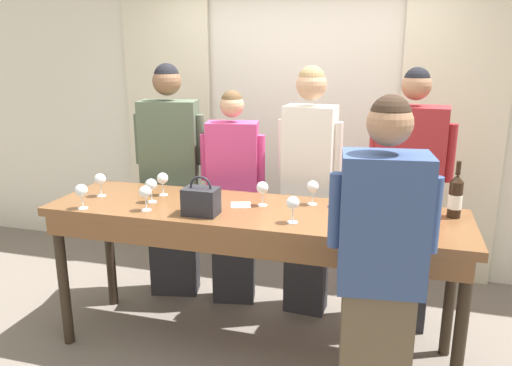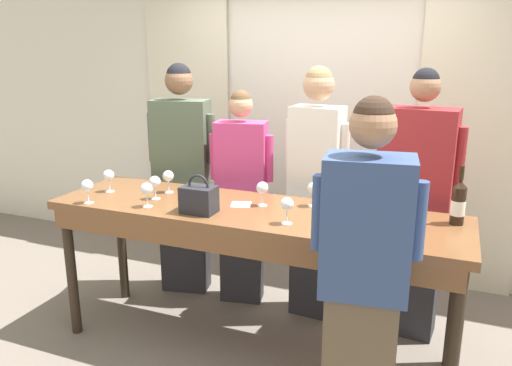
{
  "view_description": "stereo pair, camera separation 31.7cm",
  "coord_description": "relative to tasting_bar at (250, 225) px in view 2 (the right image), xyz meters",
  "views": [
    {
      "loc": [
        0.84,
        -2.88,
        1.97
      ],
      "look_at": [
        0.0,
        0.07,
        1.15
      ],
      "focal_mm": 35.0,
      "sensor_mm": 36.0,
      "label": 1
    },
    {
      "loc": [
        1.14,
        -2.77,
        1.97
      ],
      "look_at": [
        0.0,
        0.07,
        1.15
      ],
      "focal_mm": 35.0,
      "sensor_mm": 36.0,
      "label": 2
    }
  ],
  "objects": [
    {
      "name": "ground_plane",
      "position": [
        0.0,
        0.02,
        -0.89
      ],
      "size": [
        18.0,
        18.0,
        0.0
      ],
      "primitive_type": "plane",
      "color": "#70665B"
    },
    {
      "name": "wall_back",
      "position": [
        0.0,
        1.57,
        0.51
      ],
      "size": [
        12.0,
        0.06,
        2.8
      ],
      "color": "silver",
      "rests_on": "ground_plane"
    },
    {
      "name": "curtain_panel_left",
      "position": [
        -1.27,
        1.5,
        0.45
      ],
      "size": [
        0.84,
        0.03,
        2.69
      ],
      "color": "beige",
      "rests_on": "ground_plane"
    },
    {
      "name": "curtain_panel_right",
      "position": [
        1.27,
        1.5,
        0.45
      ],
      "size": [
        0.84,
        0.03,
        2.69
      ],
      "color": "beige",
      "rests_on": "ground_plane"
    },
    {
      "name": "tasting_bar",
      "position": [
        0.0,
        0.0,
        0.0
      ],
      "size": [
        2.65,
        0.72,
        1.0
      ],
      "color": "brown",
      "rests_on": "ground_plane"
    },
    {
      "name": "wine_bottle",
      "position": [
        1.2,
        0.2,
        0.23
      ],
      "size": [
        0.08,
        0.08,
        0.34
      ],
      "color": "black",
      "rests_on": "tasting_bar"
    },
    {
      "name": "handbag",
      "position": [
        -0.27,
        -0.17,
        0.19
      ],
      "size": [
        0.21,
        0.15,
        0.24
      ],
      "color": "#232328",
      "rests_on": "tasting_bar"
    },
    {
      "name": "wine_glass_front_left",
      "position": [
        -0.68,
        0.15,
        0.22
      ],
      "size": [
        0.08,
        0.08,
        0.16
      ],
      "color": "white",
      "rests_on": "tasting_bar"
    },
    {
      "name": "wine_glass_front_mid",
      "position": [
        0.95,
        0.11,
        0.22
      ],
      "size": [
        0.08,
        0.08,
        0.16
      ],
      "color": "white",
      "rests_on": "tasting_bar"
    },
    {
      "name": "wine_glass_front_right",
      "position": [
        -0.63,
        -0.19,
        0.22
      ],
      "size": [
        0.08,
        0.08,
        0.16
      ],
      "color": "white",
      "rests_on": "tasting_bar"
    },
    {
      "name": "wine_glass_center_left",
      "position": [
        -1.08,
        0.01,
        0.22
      ],
      "size": [
        0.08,
        0.08,
        0.16
      ],
      "color": "white",
      "rests_on": "tasting_bar"
    },
    {
      "name": "wine_glass_center_mid",
      "position": [
        0.04,
        0.11,
        0.22
      ],
      "size": [
        0.08,
        0.08,
        0.16
      ],
      "color": "white",
      "rests_on": "tasting_bar"
    },
    {
      "name": "wine_glass_center_right",
      "position": [
        -0.68,
        -0.02,
        0.22
      ],
      "size": [
        0.08,
        0.08,
        0.16
      ],
      "color": "white",
      "rests_on": "tasting_bar"
    },
    {
      "name": "wine_glass_back_left",
      "position": [
        0.35,
        0.22,
        0.22
      ],
      "size": [
        0.08,
        0.08,
        0.16
      ],
      "color": "white",
      "rests_on": "tasting_bar"
    },
    {
      "name": "wine_glass_back_mid",
      "position": [
        0.29,
        -0.16,
        0.22
      ],
      "size": [
        0.08,
        0.08,
        0.16
      ],
      "color": "white",
      "rests_on": "tasting_bar"
    },
    {
      "name": "wine_glass_back_right",
      "position": [
        -1.04,
        -0.27,
        0.22
      ],
      "size": [
        0.08,
        0.08,
        0.16
      ],
      "color": "white",
      "rests_on": "tasting_bar"
    },
    {
      "name": "napkin",
      "position": [
        -0.09,
        0.07,
        0.1
      ],
      "size": [
        0.16,
        0.16,
        0.0
      ],
      "color": "white",
      "rests_on": "tasting_bar"
    },
    {
      "name": "pen",
      "position": [
        0.47,
        0.24,
        0.11
      ],
      "size": [
        0.05,
        0.12,
        0.01
      ],
      "color": "#193399",
      "rests_on": "tasting_bar"
    },
    {
      "name": "guest_olive_jacket",
      "position": [
        -0.86,
        0.64,
        0.07
      ],
      "size": [
        0.55,
        0.33,
        1.87
      ],
      "color": "#28282D",
      "rests_on": "ground_plane"
    },
    {
      "name": "guest_pink_top",
      "position": [
        -0.34,
        0.64,
        -0.03
      ],
      "size": [
        0.5,
        0.28,
        1.68
      ],
      "color": "#28282D",
      "rests_on": "ground_plane"
    },
    {
      "name": "guest_cream_sweater",
      "position": [
        0.25,
        0.64,
        0.09
      ],
      "size": [
        0.48,
        0.26,
        1.86
      ],
      "color": "#28282D",
      "rests_on": "ground_plane"
    },
    {
      "name": "guest_striped_shirt",
      "position": [
        0.94,
        0.64,
        0.04
      ],
      "size": [
        0.57,
        0.31,
        1.86
      ],
      "color": "#28282D",
      "rests_on": "ground_plane"
    },
    {
      "name": "host_pouring",
      "position": [
        0.81,
        -0.54,
        0.01
      ],
      "size": [
        0.52,
        0.32,
        1.78
      ],
      "color": "brown",
      "rests_on": "ground_plane"
    }
  ]
}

